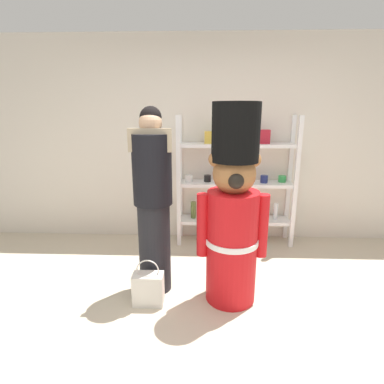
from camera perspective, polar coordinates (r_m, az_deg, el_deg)
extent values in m
plane|color=beige|center=(2.50, 1.81, -27.75)|extent=(6.40, 6.40, 0.00)
cube|color=silver|center=(4.05, 2.19, 9.41)|extent=(6.40, 0.12, 2.60)
cube|color=white|center=(3.78, -2.51, 1.59)|extent=(0.05, 0.05, 1.64)
cube|color=white|center=(3.93, 18.74, 1.33)|extent=(0.05, 0.05, 1.64)
cube|color=white|center=(4.07, -2.17, 2.57)|extent=(0.05, 0.05, 1.64)
cube|color=white|center=(4.21, 17.62, 2.29)|extent=(0.05, 0.05, 1.64)
cube|color=white|center=(4.08, 7.83, -5.19)|extent=(1.43, 0.30, 0.04)
cube|color=white|center=(3.94, 8.09, 1.53)|extent=(1.43, 0.30, 0.04)
cube|color=white|center=(3.86, 8.36, 8.64)|extent=(1.43, 0.30, 0.04)
cylinder|color=white|center=(3.92, -0.60, 2.56)|extent=(0.10, 0.10, 0.09)
cylinder|color=black|center=(3.93, 2.89, 2.55)|extent=(0.09, 0.09, 0.09)
cylinder|color=blue|center=(3.94, 6.36, 2.57)|extent=(0.09, 0.09, 0.09)
cylinder|color=red|center=(3.94, 9.86, 2.41)|extent=(0.07, 0.07, 0.09)
cylinder|color=navy|center=(3.97, 13.28, 2.36)|extent=(0.09, 0.09, 0.09)
cylinder|color=green|center=(4.07, 16.44, 2.36)|extent=(0.10, 0.10, 0.08)
cylinder|color=#596B33|center=(4.03, 0.27, -3.34)|extent=(0.07, 0.07, 0.22)
cylinder|color=navy|center=(4.01, 5.38, -3.60)|extent=(0.07, 0.07, 0.21)
cylinder|color=#B27226|center=(4.08, 10.39, -3.31)|extent=(0.08, 0.08, 0.23)
cylinder|color=silver|center=(4.14, 15.31, -3.45)|extent=(0.06, 0.06, 0.22)
cube|color=gold|center=(3.83, 3.54, 10.13)|extent=(0.16, 0.13, 0.15)
cube|color=#B21E2D|center=(3.90, 13.19, 10.00)|extent=(0.14, 0.11, 0.17)
cylinder|color=red|center=(2.80, 7.39, -10.10)|extent=(0.45, 0.45, 1.03)
cylinder|color=white|center=(2.77, 7.43, -8.93)|extent=(0.47, 0.47, 0.05)
sphere|color=#A0683B|center=(2.59, 7.88, 3.44)|extent=(0.36, 0.36, 0.36)
sphere|color=#A0683B|center=(2.56, 4.50, 6.09)|extent=(0.13, 0.13, 0.13)
sphere|color=#A0683B|center=(2.59, 11.41, 5.95)|extent=(0.13, 0.13, 0.13)
cylinder|color=black|center=(2.54, 8.16, 10.95)|extent=(0.39, 0.39, 0.48)
cylinder|color=red|center=(2.71, 2.07, -6.15)|extent=(0.11, 0.11, 0.57)
cylinder|color=red|center=(2.75, 12.90, -6.14)|extent=(0.11, 0.11, 0.57)
sphere|color=black|center=(2.43, 8.23, 2.03)|extent=(0.13, 0.13, 0.13)
cylinder|color=black|center=(2.98, -6.94, -10.13)|extent=(0.30, 0.30, 0.87)
cylinder|color=black|center=(2.75, -7.43, 4.17)|extent=(0.35, 0.35, 0.63)
sphere|color=tan|center=(2.70, -7.72, 12.64)|extent=(0.20, 0.20, 0.20)
cube|color=tan|center=(2.64, -7.87, 9.52)|extent=(0.37, 0.04, 0.20)
sphere|color=black|center=(2.72, -7.69, 13.61)|extent=(0.19, 0.19, 0.19)
cube|color=silver|center=(2.90, -8.12, -17.45)|extent=(0.27, 0.15, 0.29)
torus|color=silver|center=(2.80, -8.26, -14.23)|extent=(0.20, 0.01, 0.20)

